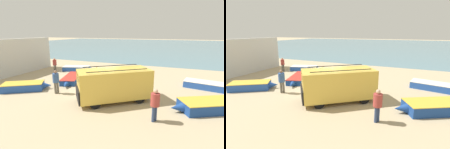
% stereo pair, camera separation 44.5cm
% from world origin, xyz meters
% --- Properties ---
extents(ground_plane, '(200.00, 200.00, 0.00)m').
position_xyz_m(ground_plane, '(0.00, 0.00, 0.00)').
color(ground_plane, tan).
extents(sea_water, '(120.00, 80.00, 0.01)m').
position_xyz_m(sea_water, '(0.00, 52.00, 0.00)').
color(sea_water, slate).
rests_on(sea_water, ground_plane).
extents(harbor_wall, '(0.50, 10.89, 3.91)m').
position_xyz_m(harbor_wall, '(-11.05, 1.00, 1.96)').
color(harbor_wall, silver).
rests_on(harbor_wall, ground_plane).
extents(parked_van, '(5.11, 4.66, 2.33)m').
position_xyz_m(parked_van, '(1.59, -1.46, 1.21)').
color(parked_van, gold).
rests_on(parked_van, ground_plane).
extents(fishing_rowboat_0, '(3.94, 2.31, 0.55)m').
position_xyz_m(fishing_rowboat_0, '(-6.04, 5.74, 0.28)').
color(fishing_rowboat_0, '#234CA3').
rests_on(fishing_rowboat_0, ground_plane).
extents(fishing_rowboat_1, '(4.13, 3.04, 0.65)m').
position_xyz_m(fishing_rowboat_1, '(7.38, -0.81, 0.32)').
color(fishing_rowboat_1, navy).
rests_on(fishing_rowboat_1, ground_plane).
extents(fishing_rowboat_2, '(5.14, 2.37, 0.57)m').
position_xyz_m(fishing_rowboat_2, '(0.25, 5.21, 0.28)').
color(fishing_rowboat_2, '#ADA89E').
rests_on(fishing_rowboat_2, ground_plane).
extents(fishing_rowboat_3, '(2.52, 4.46, 0.52)m').
position_xyz_m(fishing_rowboat_3, '(-3.90, 1.48, 0.26)').
color(fishing_rowboat_3, navy).
rests_on(fishing_rowboat_3, ground_plane).
extents(fishing_rowboat_4, '(3.68, 2.93, 0.62)m').
position_xyz_m(fishing_rowboat_4, '(-5.94, -2.13, 0.31)').
color(fishing_rowboat_4, '#234CA3').
rests_on(fishing_rowboat_4, ground_plane).
extents(fishing_rowboat_5, '(4.95, 2.19, 0.57)m').
position_xyz_m(fishing_rowboat_5, '(8.22, 3.87, 0.28)').
color(fishing_rowboat_5, '#234CA3').
rests_on(fishing_rowboat_5, ground_plane).
extents(fisherman_0, '(0.48, 0.48, 1.83)m').
position_xyz_m(fisherman_0, '(-3.03, -1.78, 1.09)').
color(fisherman_0, '#5B564C').
rests_on(fisherman_0, ground_plane).
extents(fisherman_1, '(0.43, 0.43, 1.63)m').
position_xyz_m(fisherman_1, '(-8.21, 4.25, 0.98)').
color(fisherman_1, '#5B564C').
rests_on(fisherman_1, ground_plane).
extents(fisherman_2, '(0.45, 0.45, 1.72)m').
position_xyz_m(fisherman_2, '(-1.20, 1.46, 1.03)').
color(fisherman_2, navy).
rests_on(fisherman_2, ground_plane).
extents(fisherman_3, '(0.47, 0.47, 1.81)m').
position_xyz_m(fisherman_3, '(4.65, -3.30, 1.08)').
color(fisherman_3, navy).
rests_on(fisherman_3, ground_plane).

